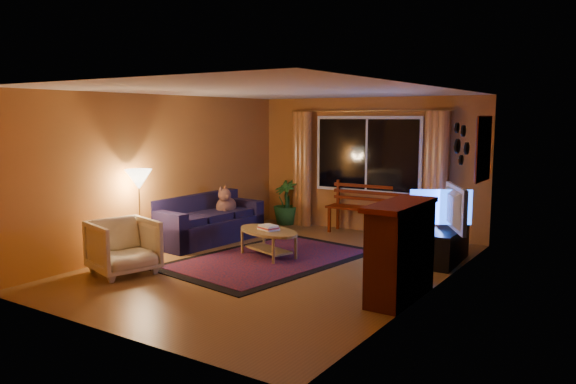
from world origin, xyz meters
The scene contains 22 objects.
floor centered at (0.00, 0.00, -0.01)m, with size 4.50×6.00×0.02m, color brown.
ceiling centered at (0.00, 0.00, 2.51)m, with size 4.50×6.00×0.02m, color white.
wall_back centered at (0.00, 3.01, 1.25)m, with size 4.50×0.02×2.50m, color #BE732F.
wall_left centered at (-2.26, 0.00, 1.25)m, with size 0.02×6.00×2.50m, color #BE732F.
wall_right centered at (2.26, 0.00, 1.25)m, with size 0.02×6.00×2.50m, color #BE732F.
window centered at (0.00, 2.94, 1.45)m, with size 2.00×0.02×1.30m, color black.
curtain_rod centered at (0.00, 2.90, 2.25)m, with size 0.03×0.03×3.20m, color #BF8C3F.
curtain_left centered at (-1.35, 2.88, 1.12)m, with size 0.36×0.36×2.24m, color #D2823B.
curtain_right centered at (1.35, 2.88, 1.12)m, with size 0.36×0.36×2.24m, color #D2823B.
bench centered at (0.16, 2.75, 0.24)m, with size 1.59×0.46×0.48m, color #561101.
potted_plant centered at (-1.67, 2.75, 0.45)m, with size 0.50×0.50×0.89m, color #235B1E.
sofa centered at (-1.90, 0.67, 0.40)m, with size 0.85×1.98×0.80m, color black.
dog centered at (-1.85, 1.11, 0.63)m, with size 0.31×0.43×0.47m, color brown, non-canonical shape.
armchair centered at (-1.54, -1.47, 0.41)m, with size 0.81×0.75×0.83m, color beige.
floor_lamp centered at (-2.00, -0.75, 0.67)m, with size 0.22×0.22×1.35m, color #BF8C3F.
rug centered at (-0.31, 0.25, 0.01)m, with size 1.98×3.13×0.02m, color maroon.
coffee_table centered at (-0.40, 0.37, 0.21)m, with size 1.18×1.18×0.43m, color olive.
tv_console centered at (1.98, 1.55, 0.25)m, with size 0.40×1.19×0.50m, color black.
television centered at (1.98, 1.55, 0.82)m, with size 1.13×0.15×0.65m, color black.
fireplace centered at (2.05, -0.40, 0.55)m, with size 0.40×1.20×1.10m, color maroon.
mirror_cluster centered at (2.21, 1.30, 1.80)m, with size 0.06×0.60×0.56m, color black, non-canonical shape.
painting centered at (2.22, 2.45, 1.65)m, with size 0.04×0.76×0.96m, color #CE5E30.
Camera 1 is at (4.48, -6.51, 2.15)m, focal length 35.00 mm.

